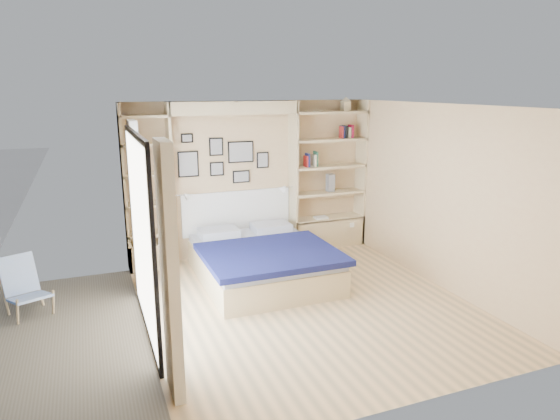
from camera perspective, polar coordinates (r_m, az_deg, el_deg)
name	(u,v)px	position (r m, az deg, el deg)	size (l,w,h in m)	color
ground	(305,304)	(6.53, 2.89, -10.64)	(4.50, 4.50, 0.00)	#E2B980
room_shell	(240,200)	(7.42, -4.57, 1.13)	(4.50, 4.50, 4.50)	#D4B47F
bed	(261,260)	(7.23, -2.14, -5.74)	(1.81, 2.35, 1.07)	tan
photo_gallery	(223,159)	(7.97, -6.58, 5.83)	(1.48, 0.02, 0.82)	black
reading_lamps	(237,192)	(7.88, -4.99, 2.07)	(1.92, 0.12, 0.15)	silver
shelf_decor	(315,150)	(8.34, 4.07, 6.84)	(3.46, 0.23, 2.03)	#A51E1E
deck_chair	(24,287)	(6.90, -27.17, -7.83)	(0.66, 0.82, 0.72)	tan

